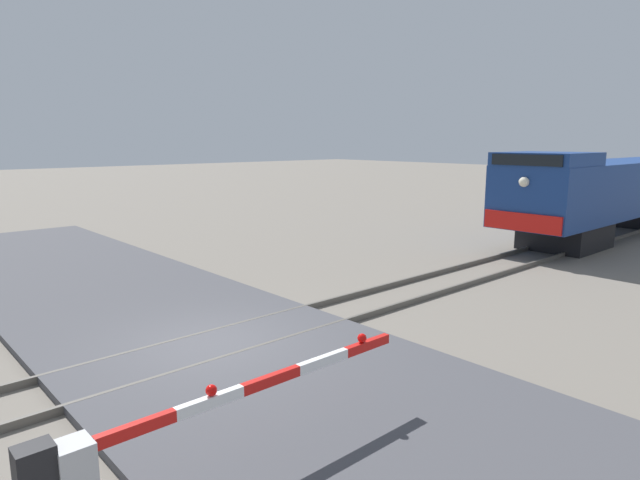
% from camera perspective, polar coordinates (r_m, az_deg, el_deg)
% --- Properties ---
extents(ground_plane, '(160.00, 160.00, 0.00)m').
position_cam_1_polar(ground_plane, '(11.51, -11.24, -11.32)').
color(ground_plane, slate).
extents(rail_track_left, '(0.08, 80.00, 0.15)m').
position_cam_1_polar(rail_track_left, '(12.07, -13.02, -9.96)').
color(rail_track_left, '#59544C').
rests_on(rail_track_left, ground_plane).
extents(rail_track_right, '(0.08, 80.00, 0.15)m').
position_cam_1_polar(rail_track_right, '(10.92, -9.28, -12.07)').
color(rail_track_right, '#59544C').
rests_on(rail_track_right, ground_plane).
extents(road_surface, '(36.00, 6.23, 0.15)m').
position_cam_1_polar(road_surface, '(11.49, -11.25, -10.98)').
color(road_surface, '#47474C').
rests_on(road_surface, ground_plane).
extents(locomotive, '(3.03, 16.02, 3.80)m').
position_cam_1_polar(locomotive, '(27.26, 28.16, 4.56)').
color(locomotive, black).
rests_on(locomotive, ground_plane).
extents(crossing_gate, '(0.36, 5.24, 1.39)m').
position_cam_1_polar(crossing_gate, '(6.61, -19.29, -20.91)').
color(crossing_gate, silver).
rests_on(crossing_gate, ground_plane).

